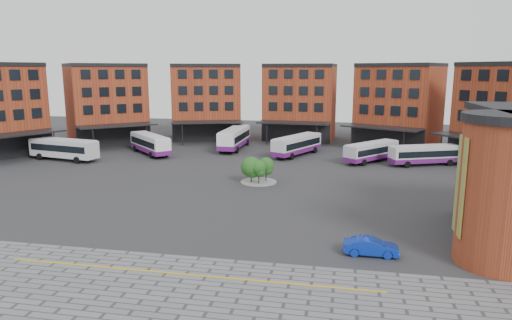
% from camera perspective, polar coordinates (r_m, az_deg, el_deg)
% --- Properties ---
extents(ground, '(160.00, 160.00, 0.00)m').
position_cam_1_polar(ground, '(44.72, -5.11, -6.33)').
color(ground, '#28282B').
rests_on(ground, ground).
extents(yellow_line, '(26.00, 0.15, 0.02)m').
position_cam_1_polar(yellow_line, '(31.70, -8.77, -13.94)').
color(yellow_line, gold).
rests_on(yellow_line, paving_zone).
extents(main_building, '(94.14, 42.48, 14.60)m').
position_cam_1_polar(main_building, '(81.17, -0.90, 6.80)').
color(main_building, brown).
rests_on(main_building, ground).
extents(tree_island, '(4.40, 4.40, 3.24)m').
position_cam_1_polar(tree_island, '(54.77, 0.15, -1.07)').
color(tree_island, gray).
rests_on(tree_island, ground).
extents(bus_a, '(11.62, 4.74, 3.20)m').
position_cam_1_polar(bus_a, '(74.61, -22.92, 1.41)').
color(bus_a, silver).
rests_on(bus_a, ground).
extents(bus_b, '(9.84, 9.86, 3.19)m').
position_cam_1_polar(bus_b, '(75.82, -13.12, 2.02)').
color(bus_b, white).
rests_on(bus_b, ground).
extents(bus_c, '(3.20, 12.53, 3.53)m').
position_cam_1_polar(bus_c, '(78.81, -2.71, 2.77)').
color(bus_c, white).
rests_on(bus_c, ground).
extents(bus_d, '(7.14, 11.29, 3.17)m').
position_cam_1_polar(bus_d, '(72.95, 5.15, 1.91)').
color(bus_d, silver).
rests_on(bus_d, ground).
extents(bus_e, '(8.39, 9.53, 2.92)m').
position_cam_1_polar(bus_e, '(69.74, 14.25, 1.06)').
color(bus_e, silver).
rests_on(bus_e, ground).
extents(bus_f, '(10.44, 6.13, 2.90)m').
position_cam_1_polar(bus_f, '(69.39, 20.36, 0.65)').
color(bus_f, silver).
rests_on(bus_f, ground).
extents(blue_car, '(4.02, 1.43, 1.32)m').
position_cam_1_polar(blue_car, '(35.16, 14.18, -10.45)').
color(blue_car, '#0D2DAF').
rests_on(blue_car, ground).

